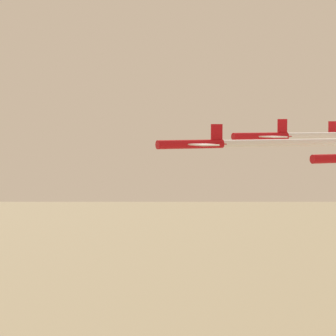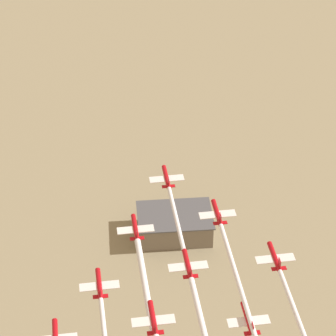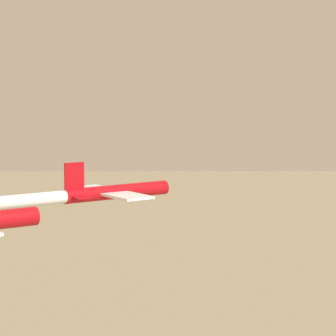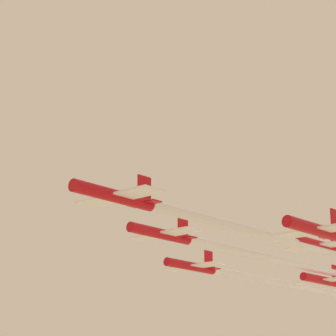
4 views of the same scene
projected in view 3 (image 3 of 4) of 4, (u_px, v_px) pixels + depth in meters
jet_0 at (113, 192)px, 61.88m from camera, size 8.72×9.26×3.10m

